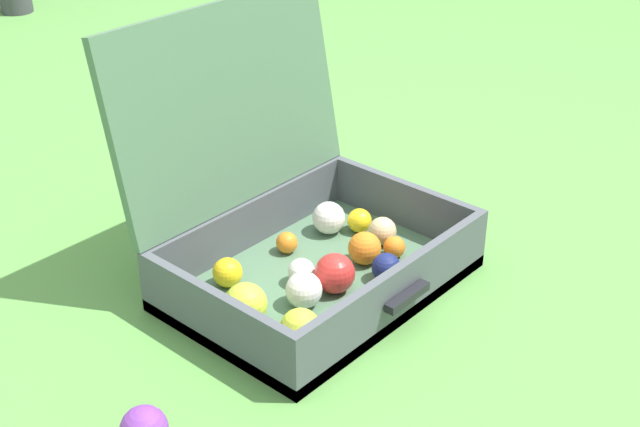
# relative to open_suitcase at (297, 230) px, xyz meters

# --- Properties ---
(ground_plane) EXTENTS (16.00, 16.00, 0.00)m
(ground_plane) POSITION_rel_open_suitcase_xyz_m (0.08, -0.08, -0.11)
(ground_plane) COLOR #569342
(open_suitcase) EXTENTS (0.56, 0.50, 0.51)m
(open_suitcase) POSITION_rel_open_suitcase_xyz_m (0.00, 0.00, 0.00)
(open_suitcase) COLOR #4C7051
(open_suitcase) RESTS_ON ground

